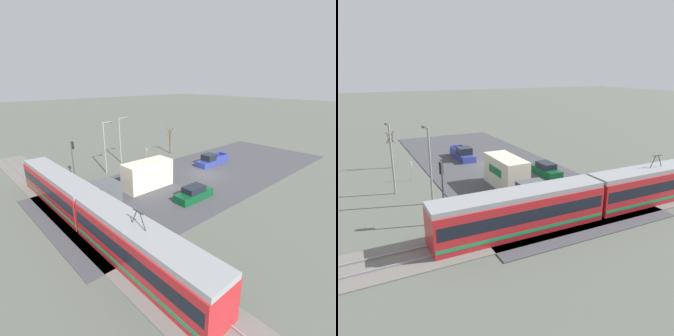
% 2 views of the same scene
% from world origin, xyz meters
% --- Properties ---
extents(ground_plane, '(320.00, 320.00, 0.00)m').
position_xyz_m(ground_plane, '(0.00, 0.00, 0.00)').
color(ground_plane, '#565B51').
extents(road_surface, '(16.40, 43.36, 0.08)m').
position_xyz_m(road_surface, '(0.00, 0.00, 0.04)').
color(road_surface, '#424247').
rests_on(road_surface, ground).
extents(rail_bed, '(55.50, 4.40, 0.22)m').
position_xyz_m(rail_bed, '(0.00, 18.20, 0.05)').
color(rail_bed, slate).
rests_on(rail_bed, ground).
extents(light_rail_tram, '(28.47, 2.71, 4.39)m').
position_xyz_m(light_rail_tram, '(-2.06, 18.20, 1.66)').
color(light_rail_tram, '#B21E23').
rests_on(light_rail_tram, ground).
extents(box_truck, '(2.56, 10.33, 3.25)m').
position_xyz_m(box_truck, '(1.73, 10.23, 1.58)').
color(box_truck, '#4C5156').
rests_on(box_truck, ground).
extents(pickup_truck, '(1.90, 5.90, 1.76)m').
position_xyz_m(pickup_truck, '(2.12, -4.15, 0.74)').
color(pickup_truck, navy).
rests_on(pickup_truck, ground).
extents(sedan_car_0, '(1.80, 4.62, 1.51)m').
position_xyz_m(sedan_car_0, '(-4.32, 7.19, 0.70)').
color(sedan_car_0, '#0C4723').
rests_on(sedan_car_0, ground).
extents(traffic_light_pole, '(0.28, 0.47, 5.19)m').
position_xyz_m(traffic_light_pole, '(10.01, 14.25, 3.37)').
color(traffic_light_pole, '#47474C').
rests_on(traffic_light_pole, ground).
extents(street_tree, '(1.12, 0.93, 4.73)m').
position_xyz_m(street_tree, '(11.53, -4.11, 2.15)').
color(street_tree, brown).
rests_on(street_tree, ground).
extents(street_lamp_near_crossing, '(0.36, 1.95, 7.23)m').
position_xyz_m(street_lamp_near_crossing, '(9.86, 9.54, 4.22)').
color(street_lamp_near_crossing, gray).
rests_on(street_lamp_near_crossing, ground).
extents(street_lamp_mid_block, '(0.36, 1.95, 7.09)m').
position_xyz_m(street_lamp_mid_block, '(12.62, 5.29, 4.15)').
color(street_lamp_mid_block, gray).
rests_on(street_lamp_mid_block, ground).
extents(no_parking_sign, '(0.32, 0.08, 2.24)m').
position_xyz_m(no_parking_sign, '(10.35, 2.17, 1.37)').
color(no_parking_sign, gray).
rests_on(no_parking_sign, ground).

